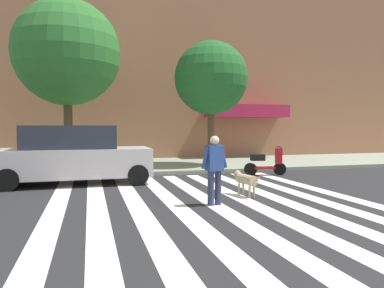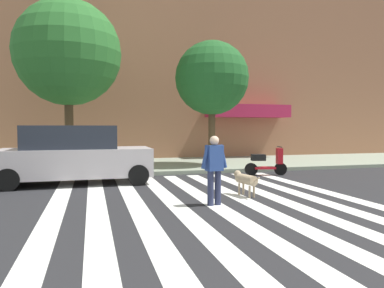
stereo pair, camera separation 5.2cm
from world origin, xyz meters
name	(u,v)px [view 1 (the left image)]	position (x,y,z in m)	size (l,w,h in m)	color
ground_plane	(171,225)	(0.00, 6.96, 0.00)	(160.00, 160.00, 0.00)	#232326
sidewalk_far	(123,166)	(0.00, 16.91, 0.07)	(80.00, 6.00, 0.15)	gray
crosswalk_stripes	(239,219)	(1.38, 6.96, 0.00)	(7.65, 13.31, 0.01)	silver
parked_car_behind_first	(74,155)	(-1.94, 12.60, 0.93)	(4.72, 1.95, 1.89)	#B7AFB2
parked_scooter	(265,163)	(4.99, 12.83, 0.48)	(1.63, 0.59, 1.11)	black
street_tree_nearest	(67,53)	(-2.30, 15.95, 4.84)	(4.27, 4.27, 6.84)	#4C3823
street_tree_middle	(211,78)	(3.79, 15.74, 4.02)	(3.28, 3.28, 5.53)	#4C3823
pedestrian_dog_walker	(214,166)	(1.35, 8.35, 0.93)	(0.71, 0.31, 1.64)	#282D4C
dog_on_leash	(245,179)	(2.53, 9.22, 0.44)	(0.40, 1.07, 0.65)	tan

